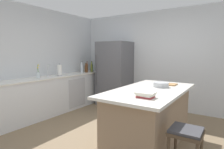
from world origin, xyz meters
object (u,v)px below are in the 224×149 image
paper_towel_roll (60,70)px  wine_bottle (96,67)px  kitchen_island (150,116)px  flower_vase (38,74)px  olive_oil_bottle (92,67)px  cutting_board (168,84)px  vinegar_bottle (87,68)px  sink_faucet (48,70)px  cookbook_stack (146,95)px  bar_stool (186,138)px  gin_bottle (92,68)px  soda_bottle (82,68)px  refrigerator (115,74)px  mixing_bowl (161,85)px  syrup_bottle (87,69)px  whiskey_bottle (86,68)px

paper_towel_roll → wine_bottle: 1.45m
kitchen_island → flower_vase: flower_vase is taller
olive_oil_bottle → cutting_board: olive_oil_bottle is taller
olive_oil_bottle → vinegar_bottle: olive_oil_bottle is taller
kitchen_island → wine_bottle: wine_bottle is taller
sink_faucet → vinegar_bottle: vinegar_bottle is taller
flower_vase → paper_towel_roll: (0.05, 0.59, 0.03)m
wine_bottle → cookbook_stack: (2.74, -2.40, -0.11)m
paper_towel_roll → olive_oil_bottle: 1.25m
sink_faucet → bar_stool: bearing=-12.0°
cookbook_stack → bar_stool: bearing=-5.9°
gin_bottle → soda_bottle: soda_bottle is taller
refrigerator → cutting_board: bearing=-29.7°
wine_bottle → mixing_bowl: bearing=-30.3°
syrup_bottle → olive_oil_bottle: bearing=99.2°
flower_vase → soda_bottle: bearing=90.7°
flower_vase → syrup_bottle: 1.56m
kitchen_island → wine_bottle: bearing=144.6°
refrigerator → whiskey_bottle: 0.93m
bar_stool → cookbook_stack: cookbook_stack is taller
whiskey_bottle → cutting_board: bearing=-16.9°
olive_oil_bottle → cutting_board: 2.88m
bar_stool → cutting_board: size_ratio=2.04×
bar_stool → wine_bottle: (-3.27, 2.45, 0.54)m
kitchen_island → mixing_bowl: (0.07, 0.29, 0.49)m
olive_oil_bottle → whiskey_bottle: (-0.07, -0.19, -0.02)m
whiskey_bottle → cookbook_stack: whiskey_bottle is taller
cookbook_stack → refrigerator: bearing=130.9°
refrigerator → cutting_board: size_ratio=5.88×
sink_faucet → cookbook_stack: (2.85, -0.66, -0.13)m
sink_faucet → whiskey_bottle: bearing=88.9°
gin_bottle → paper_towel_roll: bearing=-87.5°
flower_vase → kitchen_island: bearing=4.6°
paper_towel_roll → gin_bottle: size_ratio=1.02×
kitchen_island → paper_towel_roll: (-2.59, 0.38, 0.59)m
bar_stool → soda_bottle: bearing=150.7°
kitchen_island → refrigerator: size_ratio=1.07×
whiskey_bottle → soda_bottle: 0.18m
kitchen_island → olive_oil_bottle: (-2.59, 1.63, 0.59)m
syrup_bottle → mixing_bowl: (2.62, -1.06, -0.08)m
refrigerator → vinegar_bottle: (-0.94, -0.11, 0.14)m
paper_towel_roll → cutting_board: (2.69, 0.22, -0.13)m
kitchen_island → whiskey_bottle: whiskey_bottle is taller
refrigerator → cutting_board: (1.86, -1.06, 0.02)m
cookbook_stack → olive_oil_bottle: bearing=141.5°
kitchen_island → wine_bottle: (-2.57, 1.83, 0.59)m
gin_bottle → syrup_bottle: (0.11, -0.38, -0.00)m
cookbook_stack → soda_bottle: bearing=147.1°
kitchen_island → sink_faucet: sink_faucet is taller
gin_bottle → cutting_board: gin_bottle is taller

